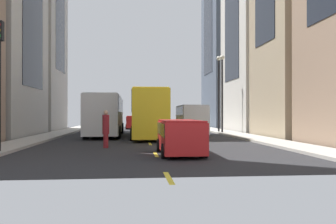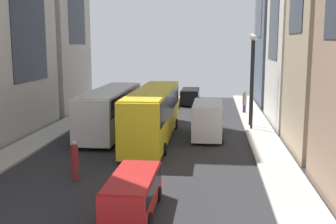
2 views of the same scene
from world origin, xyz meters
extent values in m
plane|color=#28282B|center=(0.00, 0.00, 0.00)|extent=(41.88, 41.88, 0.00)
cube|color=#B2ADA3|center=(-7.84, 0.00, 0.07)|extent=(2.20, 44.00, 0.15)
cube|color=#B2ADA3|center=(7.84, 0.00, 0.07)|extent=(2.20, 44.00, 0.15)
cube|color=yellow|center=(0.00, -21.00, 0.01)|extent=(0.16, 2.00, 0.01)
cube|color=yellow|center=(0.00, -15.00, 0.01)|extent=(0.16, 2.00, 0.01)
cube|color=yellow|center=(0.00, -9.00, 0.01)|extent=(0.16, 2.00, 0.01)
cube|color=yellow|center=(0.00, -3.00, 0.01)|extent=(0.16, 2.00, 0.01)
cube|color=yellow|center=(0.00, 3.00, 0.01)|extent=(0.16, 2.00, 0.01)
cube|color=yellow|center=(0.00, 9.00, 0.01)|extent=(0.16, 2.00, 0.01)
cube|color=yellow|center=(0.00, 15.00, 0.01)|extent=(0.16, 2.00, 0.01)
cube|color=yellow|center=(0.00, 21.00, 0.01)|extent=(0.16, 2.00, 0.01)
cube|color=beige|center=(13.74, 5.07, 11.93)|extent=(9.21, 9.49, 23.86)
cube|color=#1E232D|center=(13.74, 5.07, 11.93)|extent=(9.30, 5.22, 13.13)
cube|color=#4C5666|center=(13.78, 16.96, 16.36)|extent=(9.29, 9.77, 32.71)
cube|color=#1E232D|center=(13.78, 16.96, 16.36)|extent=(9.38, 5.37, 17.99)
cube|color=silver|center=(-3.38, -0.70, 1.77)|extent=(2.55, 11.05, 3.00)
cube|color=black|center=(-3.38, -0.70, 2.62)|extent=(2.60, 10.17, 1.20)
cube|color=beige|center=(-3.38, -0.70, 3.31)|extent=(2.45, 10.61, 0.08)
cylinder|color=black|center=(-4.55, 2.72, 0.50)|extent=(0.46, 1.00, 1.00)
cylinder|color=black|center=(-2.20, 2.72, 0.50)|extent=(0.46, 1.00, 1.00)
cylinder|color=black|center=(-4.55, -4.13, 0.50)|extent=(0.46, 1.00, 1.00)
cylinder|color=black|center=(-2.20, -4.13, 0.50)|extent=(0.46, 1.00, 1.00)
cube|color=yellow|center=(0.09, -2.37, 1.86)|extent=(2.45, 12.74, 3.30)
cube|color=black|center=(0.09, -2.37, 2.72)|extent=(2.50, 11.72, 1.48)
cube|color=gold|center=(0.09, -2.37, 3.55)|extent=(2.35, 12.23, 0.08)
cylinder|color=black|center=(-1.03, 1.58, 0.38)|extent=(0.44, 0.76, 0.76)
cylinder|color=black|center=(1.22, 1.58, 0.38)|extent=(0.44, 0.76, 0.76)
cylinder|color=black|center=(-1.03, -6.32, 0.38)|extent=(0.44, 0.76, 0.76)
cylinder|color=black|center=(1.22, -6.32, 0.38)|extent=(0.44, 0.76, 0.76)
cube|color=white|center=(3.85, -1.41, 1.35)|extent=(2.05, 5.18, 2.30)
cube|color=black|center=(3.85, -1.41, 2.10)|extent=(2.09, 4.76, 0.69)
cube|color=silver|center=(3.85, -1.41, 2.54)|extent=(1.97, 4.97, 0.08)
cylinder|color=black|center=(2.90, 0.19, 0.36)|extent=(0.37, 0.72, 0.72)
cylinder|color=black|center=(4.79, 0.19, 0.36)|extent=(0.37, 0.72, 0.72)
cylinder|color=black|center=(2.90, -3.02, 0.36)|extent=(0.37, 0.72, 0.72)
cylinder|color=black|center=(4.79, -3.02, 0.36)|extent=(0.37, 0.72, 0.72)
cube|color=red|center=(-0.98, 13.33, 0.85)|extent=(1.84, 4.09, 1.37)
cube|color=black|center=(-0.98, 13.33, 1.20)|extent=(1.87, 3.76, 0.57)
cube|color=#A91A1A|center=(-0.98, 13.33, 1.58)|extent=(1.76, 3.92, 0.08)
cylinder|color=black|center=(-1.83, 14.60, 0.31)|extent=(0.33, 0.62, 0.62)
cylinder|color=black|center=(-0.14, 14.60, 0.31)|extent=(0.33, 0.62, 0.62)
cylinder|color=black|center=(-1.83, 12.06, 0.31)|extent=(0.33, 0.62, 0.62)
cylinder|color=black|center=(-0.14, 12.06, 0.31)|extent=(0.33, 0.62, 0.62)
cube|color=red|center=(1.09, -15.11, 0.83)|extent=(1.74, 4.46, 1.32)
cube|color=black|center=(1.09, -15.11, 1.16)|extent=(1.78, 4.10, 0.55)
cube|color=#A91A1A|center=(1.09, -15.11, 1.53)|extent=(1.67, 4.28, 0.08)
cylinder|color=black|center=(0.29, -13.73, 0.31)|extent=(0.31, 0.62, 0.62)
cylinder|color=black|center=(1.89, -13.73, 0.31)|extent=(0.31, 0.62, 0.62)
cylinder|color=black|center=(0.29, -16.49, 0.31)|extent=(0.31, 0.62, 0.62)
cylinder|color=black|center=(1.89, -16.49, 0.31)|extent=(0.31, 0.62, 0.62)
cube|color=black|center=(1.68, 14.89, 0.89)|extent=(1.89, 4.67, 1.45)
cube|color=black|center=(1.68, 14.89, 1.26)|extent=(1.93, 4.29, 0.61)
cube|color=black|center=(1.68, 14.89, 1.66)|extent=(1.82, 4.48, 0.08)
cylinder|color=black|center=(0.81, 16.34, 0.31)|extent=(0.34, 0.62, 0.62)
cylinder|color=black|center=(2.56, 16.34, 0.31)|extent=(0.34, 0.62, 0.62)
cylinder|color=black|center=(0.81, 13.44, 0.31)|extent=(0.34, 0.62, 0.62)
cylinder|color=black|center=(2.56, 13.44, 0.31)|extent=(0.34, 0.62, 0.62)
cylinder|color=#593372|center=(7.23, 9.09, 0.52)|extent=(0.29, 0.29, 0.74)
cylinder|color=gray|center=(7.23, 9.09, 1.45)|extent=(0.39, 0.39, 1.11)
sphere|color=#8C6647|center=(7.23, 9.09, 2.11)|extent=(0.21, 0.21, 0.21)
cylinder|color=maroon|center=(-2.52, -11.56, 0.38)|extent=(0.27, 0.27, 0.76)
cylinder|color=maroon|center=(-2.52, -11.56, 1.28)|extent=(0.37, 0.37, 1.05)
sphere|color=tan|center=(-2.52, -11.56, 1.93)|extent=(0.25, 0.25, 0.25)
cube|color=black|center=(-7.14, -14.22, 5.66)|extent=(0.32, 0.32, 0.90)
cylinder|color=black|center=(7.24, 1.54, 3.56)|extent=(0.18, 0.18, 6.82)
sphere|color=silver|center=(7.24, 1.54, 7.15)|extent=(0.44, 0.44, 0.44)
cylinder|color=black|center=(7.24, 2.90, 3.62)|extent=(0.18, 0.18, 6.95)
sphere|color=silver|center=(7.24, 2.90, 7.28)|extent=(0.44, 0.44, 0.44)
camera|label=1|loc=(-1.00, -31.24, 1.85)|focal=38.23mm
camera|label=2|loc=(4.23, -30.69, 6.80)|focal=44.25mm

